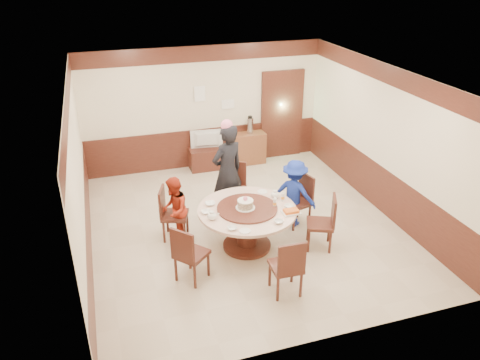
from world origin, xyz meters
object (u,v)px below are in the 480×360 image
object	(u,v)px
person_blue	(294,193)
tv_stand	(208,158)
thermos	(250,126)
birthday_cake	(245,204)
banquet_table	(247,220)
television	(207,140)
person_standing	(227,171)
shrimp_platter	(291,212)
person_red	(174,210)
side_cabinet	(248,148)

from	to	relation	value
person_blue	tv_stand	bearing A→B (deg)	-26.31
thermos	birthday_cake	bearing A→B (deg)	-109.78
tv_stand	thermos	size ratio (longest dim) A/B	2.24
banquet_table	television	xyz separation A→B (m)	(0.15, 3.39, 0.18)
tv_stand	television	world-z (taller)	television
person_standing	shrimp_platter	distance (m)	1.65
person_red	tv_stand	xyz separation A→B (m)	(1.27, 2.80, -0.35)
tv_stand	birthday_cake	bearing A→B (deg)	-93.05
shrimp_platter	side_cabinet	bearing A→B (deg)	82.31
tv_stand	side_cabinet	size ratio (longest dim) A/B	1.06
banquet_table	shrimp_platter	distance (m)	0.77
birthday_cake	tv_stand	xyz separation A→B (m)	(0.18, 3.40, -0.60)
person_standing	thermos	distance (m)	2.57
person_blue	television	world-z (taller)	person_blue
person_red	person_blue	world-z (taller)	person_blue
person_standing	side_cabinet	world-z (taller)	person_standing
birthday_cake	person_red	bearing A→B (deg)	150.98
person_standing	person_red	bearing A→B (deg)	4.69
shrimp_platter	television	distance (m)	3.78
person_red	birthday_cake	size ratio (longest dim) A/B	3.67
shrimp_platter	thermos	world-z (taller)	thermos
side_cabinet	thermos	size ratio (longest dim) A/B	2.11
person_standing	person_red	size ratio (longest dim) A/B	1.55
banquet_table	thermos	size ratio (longest dim) A/B	4.36
shrimp_platter	side_cabinet	xyz separation A→B (m)	(0.51, 3.77, -0.40)
person_standing	side_cabinet	distance (m)	2.61
person_blue	shrimp_platter	world-z (taller)	person_blue
person_blue	birthday_cake	xyz separation A→B (m)	(-1.10, -0.49, 0.21)
person_standing	thermos	size ratio (longest dim) A/B	4.87
person_red	tv_stand	world-z (taller)	person_red
person_red	television	bearing A→B (deg)	171.06
person_standing	television	xyz separation A→B (m)	(0.15, 2.24, -0.21)
shrimp_platter	television	bearing A→B (deg)	97.57
thermos	person_standing	bearing A→B (deg)	-118.01
banquet_table	birthday_cake	size ratio (longest dim) A/B	5.08
banquet_table	tv_stand	distance (m)	3.41
person_standing	person_blue	xyz separation A→B (m)	(1.07, -0.68, -0.29)
person_blue	tv_stand	xyz separation A→B (m)	(-0.92, 2.92, -0.39)
television	thermos	bearing A→B (deg)	-171.97
person_red	television	size ratio (longest dim) A/B	1.60
person_standing	tv_stand	distance (m)	2.34
person_red	person_blue	bearing A→B (deg)	102.41
thermos	person_blue	bearing A→B (deg)	-92.60
person_standing	side_cabinet	bearing A→B (deg)	-138.85
person_blue	shrimp_platter	size ratio (longest dim) A/B	4.27
person_standing	television	size ratio (longest dim) A/B	2.47
banquet_table	side_cabinet	size ratio (longest dim) A/B	2.07
shrimp_platter	thermos	xyz separation A→B (m)	(0.56, 3.77, 0.16)
shrimp_platter	side_cabinet	size ratio (longest dim) A/B	0.38
banquet_table	person_blue	bearing A→B (deg)	24.14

